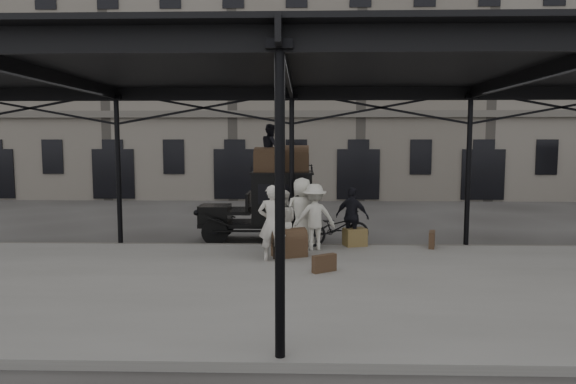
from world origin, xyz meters
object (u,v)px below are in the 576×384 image
Objects in this scene: taxi at (272,203)px; porter_official at (352,217)px; bicycle at (336,228)px; porter_left at (272,223)px; steamer_trunk_roof_near at (269,162)px; steamer_trunk_platform at (289,245)px.

taxi reaches higher than porter_official.
bicycle is at bearing -35.73° from taxi.
porter_left is (0.18, -3.23, -0.11)m from taxi.
steamer_trunk_roof_near reaches higher than bicycle.
taxi is 2.73m from porter_official.
porter_left is at bearing -76.25° from steamer_trunk_roof_near.
steamer_trunk_roof_near is at bearing -85.92° from porter_left.
steamer_trunk_roof_near reaches higher than steamer_trunk_platform.
porter_left is 1.13× the size of porter_official.
steamer_trunk_platform is at bearing -133.31° from porter_left.
taxi is 1.93× the size of porter_left.
bicycle is 2.29× the size of steamer_trunk_roof_near.
taxi is 1.86× the size of bicycle.
steamer_trunk_roof_near is (-1.97, 1.11, 1.83)m from bicycle.
steamer_trunk_roof_near reaches higher than porter_official.
porter_official is 0.55m from bicycle.
porter_official is 1.96× the size of steamer_trunk_roof_near.
steamer_trunk_platform is (-1.74, -1.39, -0.53)m from porter_official.
bicycle is (1.71, 1.87, -0.43)m from porter_left.
bicycle is at bearing 24.77° from porter_official.
bicycle reaches higher than steamer_trunk_platform.
steamer_trunk_roof_near is (-0.08, -0.25, 1.29)m from taxi.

